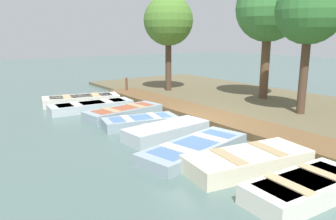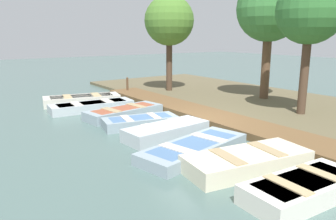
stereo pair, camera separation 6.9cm
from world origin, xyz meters
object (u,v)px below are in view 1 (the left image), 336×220
at_px(rowboat_7, 305,188).
at_px(rowboat_3, 140,122).
at_px(rowboat_1, 91,106).
at_px(rowboat_0, 81,100).
at_px(mooring_post_near, 127,86).
at_px(park_tree_center, 309,12).
at_px(rowboat_2, 124,112).
at_px(park_tree_far_left, 168,21).
at_px(rowboat_4, 167,131).
at_px(park_tree_left, 269,10).
at_px(rowboat_5, 195,148).
at_px(rowboat_6, 248,161).

bearing_deg(rowboat_7, rowboat_3, -86.34).
bearing_deg(rowboat_1, rowboat_3, 101.53).
xyz_separation_m(rowboat_0, mooring_post_near, (-2.96, -1.02, 0.27)).
relative_size(rowboat_3, park_tree_center, 0.52).
height_order(rowboat_2, park_tree_far_left, park_tree_far_left).
relative_size(rowboat_1, park_tree_center, 0.68).
height_order(rowboat_2, park_tree_center, park_tree_center).
relative_size(rowboat_4, mooring_post_near, 3.01).
xyz_separation_m(rowboat_0, rowboat_7, (-0.28, 11.35, -0.00)).
bearing_deg(rowboat_1, rowboat_4, 99.77).
bearing_deg(park_tree_center, rowboat_4, -8.92).
bearing_deg(park_tree_left, park_tree_center, 64.08).
relative_size(rowboat_5, park_tree_left, 0.62).
height_order(rowboat_4, rowboat_7, rowboat_4).
distance_m(park_tree_far_left, park_tree_left, 5.23).
bearing_deg(rowboat_5, park_tree_far_left, -133.13).
relative_size(rowboat_7, park_tree_far_left, 0.52).
xyz_separation_m(rowboat_0, rowboat_5, (-0.09, 8.16, -0.05)).
bearing_deg(rowboat_2, mooring_post_near, -127.95).
distance_m(rowboat_0, park_tree_far_left, 6.33).
bearing_deg(rowboat_5, rowboat_7, 81.56).
relative_size(rowboat_1, park_tree_left, 0.61).
bearing_deg(rowboat_3, park_tree_center, 168.82).
bearing_deg(park_tree_far_left, rowboat_4, 54.12).
xyz_separation_m(rowboat_6, mooring_post_near, (-2.51, -10.74, 0.27)).
bearing_deg(rowboat_5, rowboat_1, -100.03).
distance_m(rowboat_0, rowboat_5, 8.16).
xyz_separation_m(rowboat_4, park_tree_left, (-7.28, -2.07, 4.11)).
height_order(rowboat_5, rowboat_6, rowboat_6).
distance_m(rowboat_4, rowboat_6, 3.22).
height_order(mooring_post_near, park_tree_far_left, park_tree_far_left).
distance_m(rowboat_2, rowboat_4, 3.20).
bearing_deg(rowboat_7, rowboat_6, -92.38).
relative_size(rowboat_5, rowboat_7, 1.32).
relative_size(rowboat_2, rowboat_5, 0.90).
relative_size(rowboat_4, park_tree_left, 0.49).
bearing_deg(park_tree_far_left, park_tree_left, 118.15).
height_order(rowboat_0, mooring_post_near, mooring_post_near).
relative_size(rowboat_2, park_tree_left, 0.56).
distance_m(rowboat_6, mooring_post_near, 11.04).
bearing_deg(rowboat_2, park_tree_left, 162.80).
xyz_separation_m(rowboat_1, park_tree_far_left, (-5.26, -1.65, 3.72)).
xyz_separation_m(rowboat_4, park_tree_center, (-5.83, 0.91, 3.81)).
bearing_deg(rowboat_2, park_tree_center, 135.80).
xyz_separation_m(rowboat_3, rowboat_4, (-0.03, 1.58, 0.04)).
distance_m(rowboat_4, park_tree_center, 7.02).
xyz_separation_m(rowboat_5, park_tree_left, (-7.51, -3.72, 4.16)).
bearing_deg(rowboat_1, rowboat_6, 98.74).
xyz_separation_m(rowboat_2, rowboat_5, (0.40, 4.85, -0.03)).
height_order(rowboat_2, rowboat_5, rowboat_2).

